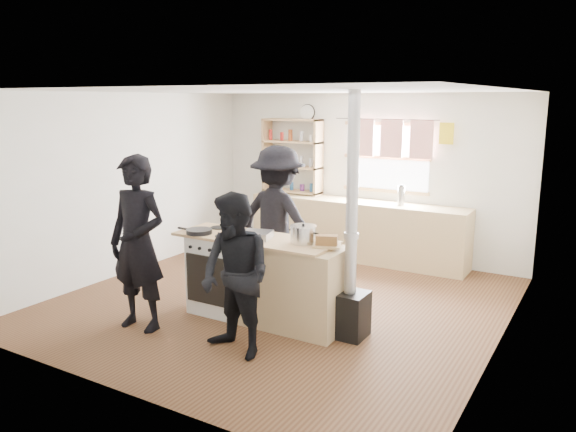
% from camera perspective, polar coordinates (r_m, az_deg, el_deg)
% --- Properties ---
extents(ground, '(5.00, 5.00, 0.01)m').
position_cam_1_polar(ground, '(6.88, -0.75, -8.76)').
color(ground, brown).
rests_on(ground, ground).
extents(back_counter, '(3.40, 0.55, 0.90)m').
position_cam_1_polar(back_counter, '(8.64, 6.91, -1.39)').
color(back_counter, tan).
rests_on(back_counter, ground).
extents(shelving_unit, '(1.00, 0.28, 1.20)m').
position_cam_1_polar(shelving_unit, '(9.11, 0.42, 6.15)').
color(shelving_unit, tan).
rests_on(shelving_unit, back_counter).
extents(thermos, '(0.10, 0.10, 0.28)m').
position_cam_1_polar(thermos, '(8.28, 11.42, 2.04)').
color(thermos, silver).
rests_on(thermos, back_counter).
extents(cooking_island, '(1.97, 0.64, 0.93)m').
position_cam_1_polar(cooking_island, '(6.21, -2.26, -6.45)').
color(cooking_island, white).
rests_on(cooking_island, ground).
extents(skillet_greens, '(0.31, 0.31, 0.05)m').
position_cam_1_polar(skillet_greens, '(6.37, -9.01, -1.52)').
color(skillet_greens, black).
rests_on(skillet_greens, cooking_island).
extents(roast_tray, '(0.36, 0.34, 0.08)m').
position_cam_1_polar(roast_tray, '(6.09, -3.19, -1.89)').
color(roast_tray, silver).
rests_on(roast_tray, cooking_island).
extents(stockpot_stove, '(0.21, 0.21, 0.17)m').
position_cam_1_polar(stockpot_stove, '(6.49, -5.49, -0.76)').
color(stockpot_stove, silver).
rests_on(stockpot_stove, cooking_island).
extents(stockpot_counter, '(0.28, 0.28, 0.21)m').
position_cam_1_polar(stockpot_counter, '(5.87, 1.56, -1.87)').
color(stockpot_counter, silver).
rests_on(stockpot_counter, cooking_island).
extents(bread_board, '(0.33, 0.29, 0.12)m').
position_cam_1_polar(bread_board, '(5.74, 3.95, -2.64)').
color(bread_board, tan).
rests_on(bread_board, cooking_island).
extents(flue_heater, '(0.35, 0.35, 2.50)m').
position_cam_1_polar(flue_heater, '(5.75, 6.35, -6.03)').
color(flue_heater, black).
rests_on(flue_heater, ground).
extents(person_near_left, '(0.71, 0.49, 1.86)m').
position_cam_1_polar(person_near_left, '(6.08, -15.02, -2.71)').
color(person_near_left, black).
rests_on(person_near_left, ground).
extents(person_near_right, '(0.88, 0.75, 1.57)m').
position_cam_1_polar(person_near_right, '(5.31, -5.33, -6.08)').
color(person_near_right, black).
rests_on(person_near_right, ground).
extents(person_far, '(1.25, 0.78, 1.85)m').
position_cam_1_polar(person_far, '(7.05, -1.01, -0.38)').
color(person_far, black).
rests_on(person_far, ground).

